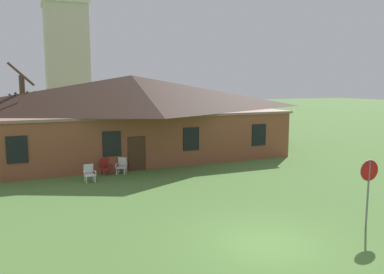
{
  "coord_description": "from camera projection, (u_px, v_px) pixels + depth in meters",
  "views": [
    {
      "loc": [
        -7.21,
        -10.38,
        5.36
      ],
      "look_at": [
        0.65,
        7.91,
        2.59
      ],
      "focal_mm": 36.3,
      "sensor_mm": 36.0,
      "label": 1
    }
  ],
  "objects": [
    {
      "name": "ground_plane",
      "position": [
        267.0,
        244.0,
        13.0
      ],
      "size": [
        200.0,
        200.0,
        0.0
      ],
      "primitive_type": "plane",
      "color": "#517A38"
    },
    {
      "name": "brick_building",
      "position": [
        132.0,
        115.0,
        28.59
      ],
      "size": [
        21.52,
        10.4,
        5.93
      ],
      "color": "brown",
      "rests_on": "ground"
    },
    {
      "name": "dome_tower",
      "position": [
        67.0,
        49.0,
        46.2
      ],
      "size": [
        5.18,
        5.18,
        20.46
      ],
      "color": "beige",
      "rests_on": "ground"
    },
    {
      "name": "stop_sign",
      "position": [
        369.0,
        180.0,
        14.26
      ],
      "size": [
        0.8,
        0.11,
        2.58
      ],
      "color": "slate",
      "rests_on": "ground"
    },
    {
      "name": "lawn_chair_by_porch",
      "position": [
        89.0,
        173.0,
        21.21
      ],
      "size": [
        0.67,
        0.7,
        0.96
      ],
      "color": "white",
      "rests_on": "ground"
    },
    {
      "name": "lawn_chair_near_door",
      "position": [
        106.0,
        166.0,
        22.83
      ],
      "size": [
        0.72,
        0.76,
        0.96
      ],
      "color": "maroon",
      "rests_on": "ground"
    },
    {
      "name": "lawn_chair_left_end",
      "position": [
        122.0,
        165.0,
        23.18
      ],
      "size": [
        0.81,
        0.85,
        0.96
      ],
      "color": "silver",
      "rests_on": "ground"
    },
    {
      "name": "bare_tree_beside_building",
      "position": [
        24.0,
        114.0,
        25.86
      ],
      "size": [
        1.76,
        1.78,
        6.71
      ],
      "color": "brown",
      "rests_on": "ground"
    }
  ]
}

